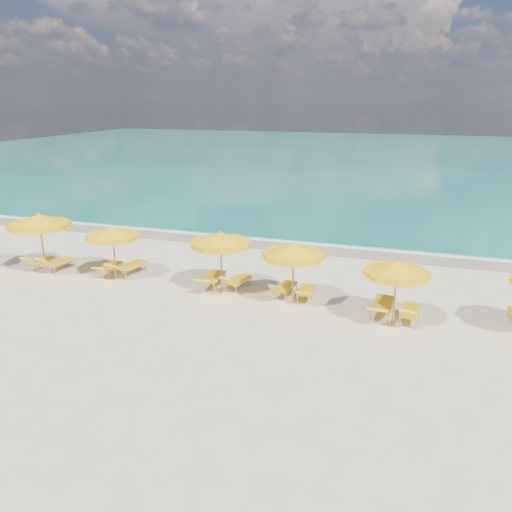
% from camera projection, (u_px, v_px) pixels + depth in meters
% --- Properties ---
extents(ground_plane, '(120.00, 120.00, 0.00)m').
position_uv_depth(ground_plane, '(244.00, 298.00, 18.51)').
color(ground_plane, beige).
extents(ocean, '(120.00, 80.00, 0.30)m').
position_uv_depth(ocean, '(371.00, 157.00, 62.00)').
color(ocean, '#12655B').
rests_on(ocean, ground).
extents(wet_sand_band, '(120.00, 2.60, 0.01)m').
position_uv_depth(wet_sand_band, '(292.00, 245.00, 25.22)').
color(wet_sand_band, tan).
rests_on(wet_sand_band, ground).
extents(foam_line, '(120.00, 1.20, 0.03)m').
position_uv_depth(foam_line, '(296.00, 241.00, 25.94)').
color(foam_line, white).
rests_on(foam_line, ground).
extents(whitecap_near, '(14.00, 0.36, 0.05)m').
position_uv_depth(whitecap_near, '(243.00, 201.00, 35.67)').
color(whitecap_near, white).
rests_on(whitecap_near, ground).
extents(whitecap_far, '(18.00, 0.30, 0.05)m').
position_uv_depth(whitecap_far, '(447.00, 195.00, 37.91)').
color(whitecap_far, white).
rests_on(whitecap_far, ground).
extents(umbrella_1, '(2.86, 2.86, 2.59)m').
position_uv_depth(umbrella_1, '(39.00, 221.00, 20.68)').
color(umbrella_1, tan).
rests_on(umbrella_1, ground).
extents(umbrella_2, '(2.88, 2.88, 2.21)m').
position_uv_depth(umbrella_2, '(112.00, 233.00, 20.13)').
color(umbrella_2, tan).
rests_on(umbrella_2, ground).
extents(umbrella_3, '(2.73, 2.73, 2.39)m').
position_uv_depth(umbrella_3, '(221.00, 240.00, 18.67)').
color(umbrella_3, tan).
rests_on(umbrella_3, ground).
extents(umbrella_4, '(2.63, 2.63, 2.30)m').
position_uv_depth(umbrella_4, '(293.00, 251.00, 17.52)').
color(umbrella_4, tan).
rests_on(umbrella_4, ground).
extents(umbrella_5, '(2.59, 2.59, 2.21)m').
position_uv_depth(umbrella_5, '(397.00, 269.00, 15.96)').
color(umbrella_5, tan).
rests_on(umbrella_5, ground).
extents(lounger_1_left, '(0.62, 1.59, 0.77)m').
position_uv_depth(lounger_1_left, '(41.00, 264.00, 21.70)').
color(lounger_1_left, '#A5A8AD').
rests_on(lounger_1_left, ground).
extents(lounger_1_right, '(0.83, 1.78, 0.83)m').
position_uv_depth(lounger_1_right, '(60.00, 266.00, 21.44)').
color(lounger_1_right, '#A5A8AD').
rests_on(lounger_1_right, ground).
extents(lounger_2_left, '(0.66, 1.71, 0.62)m').
position_uv_depth(lounger_2_left, '(110.00, 269.00, 21.04)').
color(lounger_2_left, '#A5A8AD').
rests_on(lounger_2_left, ground).
extents(lounger_2_right, '(1.01, 2.03, 0.82)m').
position_uv_depth(lounger_2_right, '(130.00, 269.00, 20.91)').
color(lounger_2_right, '#A5A8AD').
rests_on(lounger_2_right, ground).
extents(lounger_3_left, '(0.76, 2.03, 0.76)m').
position_uv_depth(lounger_3_left, '(212.00, 281.00, 19.56)').
color(lounger_3_left, '#A5A8AD').
rests_on(lounger_3_left, ground).
extents(lounger_3_right, '(0.85, 1.67, 0.77)m').
position_uv_depth(lounger_3_right, '(238.00, 284.00, 19.38)').
color(lounger_3_right, '#A5A8AD').
rests_on(lounger_3_right, ground).
extents(lounger_4_left, '(0.76, 1.70, 0.76)m').
position_uv_depth(lounger_4_left, '(285.00, 291.00, 18.71)').
color(lounger_4_left, '#A5A8AD').
rests_on(lounger_4_left, ground).
extents(lounger_4_right, '(0.64, 1.66, 0.69)m').
position_uv_depth(lounger_4_right, '(306.00, 294.00, 18.40)').
color(lounger_4_right, '#A5A8AD').
rests_on(lounger_4_right, ground).
extents(lounger_5_left, '(0.82, 2.07, 0.75)m').
position_uv_depth(lounger_5_left, '(382.00, 309.00, 17.03)').
color(lounger_5_left, '#A5A8AD').
rests_on(lounger_5_left, ground).
extents(lounger_5_right, '(0.68, 1.68, 0.80)m').
position_uv_depth(lounger_5_right, '(410.00, 316.00, 16.53)').
color(lounger_5_right, '#A5A8AD').
rests_on(lounger_5_right, ground).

